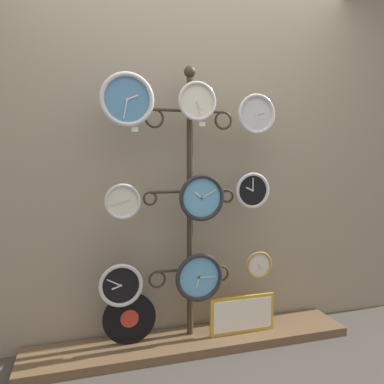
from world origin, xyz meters
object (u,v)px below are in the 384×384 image
(clock_middle_center, at_px, (202,198))
(picture_frame, at_px, (242,314))
(display_stand, at_px, (190,246))
(clock_bottom_center, at_px, (199,277))
(vinyl_record, at_px, (130,318))
(clock_bottom_left, at_px, (121,285))
(clock_middle_right, at_px, (252,191))
(clock_bottom_right, at_px, (259,265))
(clock_top_left, at_px, (127,100))
(clock_top_right, at_px, (256,114))
(clock_top_center, at_px, (197,101))
(clock_middle_left, at_px, (123,202))

(clock_middle_center, distance_m, picture_frame, 0.87)
(display_stand, distance_m, picture_frame, 0.60)
(clock_bottom_center, distance_m, vinyl_record, 0.52)
(clock_bottom_left, relative_size, clock_bottom_center, 0.84)
(clock_middle_center, distance_m, clock_middle_right, 0.37)
(clock_middle_right, xyz_separation_m, clock_bottom_right, (0.06, 0.01, -0.52))
(clock_middle_center, bearing_deg, clock_middle_right, 2.54)
(picture_frame, bearing_deg, clock_bottom_left, -179.97)
(clock_middle_center, relative_size, picture_frame, 0.65)
(clock_middle_right, relative_size, clock_bottom_right, 1.26)
(clock_top_left, xyz_separation_m, clock_top_right, (0.86, 0.02, -0.05))
(clock_top_left, xyz_separation_m, clock_bottom_right, (0.90, 0.03, -1.09))
(clock_top_right, bearing_deg, picture_frame, -172.77)
(clock_top_left, bearing_deg, clock_top_center, 0.85)
(clock_top_left, distance_m, clock_bottom_right, 1.42)
(clock_bottom_right, relative_size, picture_frame, 0.41)
(vinyl_record, bearing_deg, clock_middle_left, -121.88)
(clock_top_center, xyz_separation_m, clock_middle_center, (0.03, -0.00, -0.61))
(display_stand, height_order, vinyl_record, display_stand)
(clock_middle_left, relative_size, clock_middle_right, 0.90)
(display_stand, bearing_deg, picture_frame, -14.88)
(picture_frame, bearing_deg, clock_middle_left, 180.00)
(clock_middle_left, distance_m, clock_bottom_left, 0.52)
(clock_bottom_center, height_order, picture_frame, clock_bottom_center)
(clock_bottom_center, height_order, clock_bottom_right, clock_bottom_center)
(clock_middle_left, bearing_deg, clock_top_center, -0.72)
(clock_top_right, distance_m, clock_bottom_center, 1.15)
(clock_top_left, xyz_separation_m, clock_middle_left, (-0.03, 0.01, -0.61))
(clock_top_left, height_order, clock_top_right, clock_top_left)
(display_stand, relative_size, clock_middle_center, 6.10)
(picture_frame, bearing_deg, display_stand, 165.12)
(clock_top_right, distance_m, picture_frame, 1.37)
(clock_top_right, height_order, clock_middle_left, clock_top_right)
(clock_top_left, bearing_deg, clock_top_right, 1.58)
(clock_middle_left, relative_size, clock_bottom_left, 0.81)
(display_stand, distance_m, clock_top_left, 1.04)
(clock_top_left, relative_size, clock_bottom_left, 1.19)
(vinyl_record, bearing_deg, clock_bottom_left, -132.97)
(clock_top_right, distance_m, clock_middle_left, 1.06)
(clock_middle_center, xyz_separation_m, picture_frame, (0.30, 0.01, -0.82))
(display_stand, relative_size, clock_bottom_left, 6.80)
(clock_bottom_right, xyz_separation_m, picture_frame, (-0.13, -0.02, -0.33))
(clock_middle_center, bearing_deg, clock_top_right, 3.22)
(clock_top_left, xyz_separation_m, clock_top_center, (0.44, 0.01, 0.01))
(clock_top_right, bearing_deg, clock_middle_right, -166.59)
(clock_bottom_left, bearing_deg, clock_middle_right, 0.39)
(clock_top_center, relative_size, vinyl_record, 0.73)
(clock_middle_right, bearing_deg, clock_middle_center, -177.46)
(display_stand, distance_m, clock_bottom_center, 0.22)
(clock_bottom_left, xyz_separation_m, clock_bottom_center, (0.51, 0.00, 0.00))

